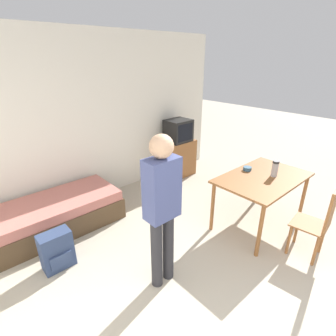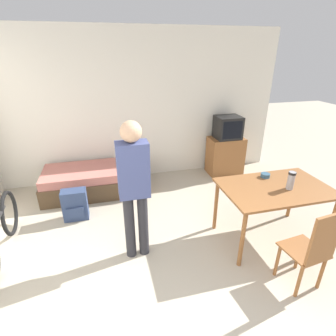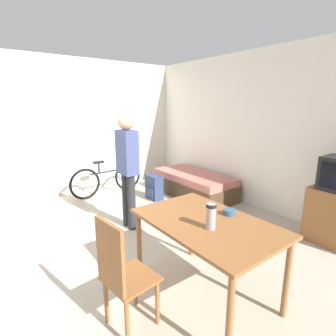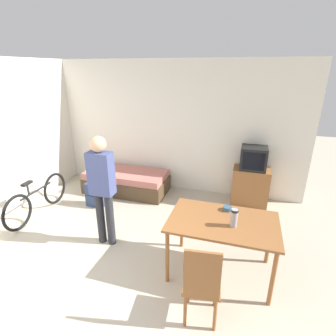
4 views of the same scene
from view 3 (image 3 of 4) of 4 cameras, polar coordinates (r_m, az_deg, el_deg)
ground_plane at (r=3.53m, az=-30.28°, el=-19.02°), size 20.00×20.00×0.00m
wall_back at (r=5.01m, az=16.00°, el=7.99°), size 5.70×0.06×2.70m
wall_left at (r=5.81m, az=-16.10°, el=8.68°), size 0.06×4.77×2.70m
daybed at (r=5.34m, az=5.55°, el=-3.57°), size 1.74×0.83×0.46m
dining_table at (r=2.48m, az=8.37°, el=-13.12°), size 1.32×0.85×0.77m
wooden_chair at (r=2.22m, az=-10.28°, el=-21.41°), size 0.42×0.42×0.98m
bicycle at (r=5.48m, az=-13.06°, el=-2.38°), size 0.12×1.57×0.72m
person_standing at (r=3.78m, az=-8.82°, el=0.97°), size 0.34×0.22×1.68m
thermos_flask at (r=2.26m, az=9.33°, el=-10.07°), size 0.09×0.09×0.23m
mate_bowl at (r=2.60m, az=13.17°, el=-9.32°), size 0.12×0.12×0.05m
backpack at (r=5.10m, az=-3.07°, el=-4.26°), size 0.35×0.23×0.47m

